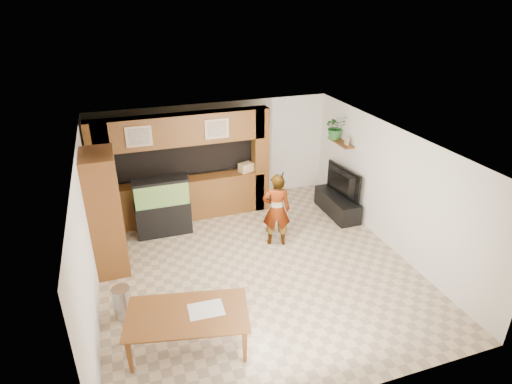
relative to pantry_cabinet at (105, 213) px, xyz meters
name	(u,v)px	position (x,y,z in m)	size (l,w,h in m)	color
floor	(256,267)	(2.70, -0.97, -1.21)	(6.50, 6.50, 0.00)	tan
ceiling	(256,144)	(2.70, -0.97, 1.39)	(6.50, 6.50, 0.00)	white
wall_back	(214,153)	(2.70, 2.28, 0.09)	(6.00, 6.00, 0.00)	silver
wall_left	(87,237)	(-0.30, -0.97, 0.09)	(6.50, 6.50, 0.00)	silver
wall_right	(391,188)	(5.70, -0.97, 0.09)	(6.50, 6.50, 0.00)	silver
partition	(181,166)	(1.75, 1.67, 0.10)	(4.20, 0.99, 2.60)	brown
wall_clock	(84,181)	(-0.27, 0.03, 0.69)	(0.05, 0.25, 0.25)	black
wall_shelf	(341,142)	(5.55, 0.98, 0.49)	(0.25, 0.90, 0.04)	brown
pantry_cabinet	(105,213)	(0.00, 0.00, 0.00)	(0.60, 0.99, 2.42)	brown
trash_can	(123,303)	(0.11, -1.60, -0.92)	(0.31, 0.31, 0.57)	#B2B2B7
aquarium	(163,207)	(1.16, 0.98, -0.55)	(1.21, 0.46, 1.35)	black
tv_stand	(337,205)	(5.35, 0.54, -0.97)	(0.54, 1.46, 0.49)	black
television	(339,182)	(5.35, 0.54, -0.36)	(1.25, 0.16, 0.72)	black
photo_frame	(347,141)	(5.55, 0.70, 0.61)	(0.03, 0.15, 0.20)	tan
potted_plant	(336,127)	(5.52, 1.22, 0.81)	(0.54, 0.47, 0.60)	#28652A
person	(276,210)	(3.41, -0.26, -0.39)	(0.60, 0.39, 1.65)	#9F7E57
microphone	(282,175)	(3.46, -0.42, 0.48)	(0.03, 0.03, 0.15)	black
dining_table	(189,332)	(1.03, -2.67, -0.89)	(1.84, 1.03, 0.65)	brown
newspaper_a	(206,310)	(1.33, -2.64, -0.56)	(0.53, 0.39, 0.01)	silver
counter_box	(246,167)	(3.28, 1.48, -0.06)	(0.33, 0.22, 0.22)	tan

